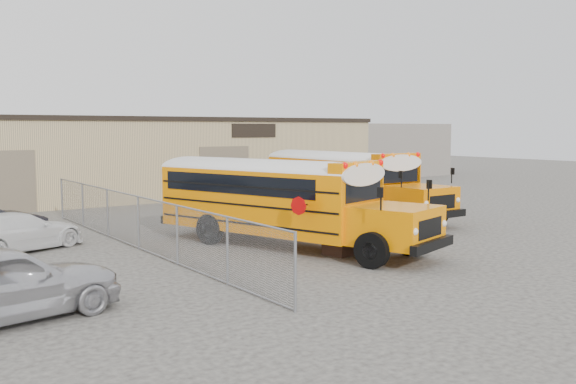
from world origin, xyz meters
TOP-DOWN VIEW (x-y plane):
  - ground at (0.00, 0.00)m, footprint 120.00×120.00m
  - warehouse at (-0.00, 19.99)m, footprint 30.20×10.20m
  - chainlink_fence at (-6.00, 3.00)m, footprint 0.07×18.07m
  - distant_building_right at (24.00, 24.00)m, footprint 10.00×8.00m
  - school_bus_left at (-3.72, 6.79)m, footprint 5.58×10.65m
  - school_bus_right at (4.79, 11.59)m, footprint 3.04×10.40m
  - tarp_bundle at (-1.05, -1.57)m, footprint 1.07×1.02m
  - car_silver at (-11.43, -3.10)m, footprint 5.15×2.77m
  - car_white at (-9.41, 4.93)m, footprint 4.84×3.41m

SIDE VIEW (x-z plane):
  - ground at x=0.00m, z-range 0.00..0.00m
  - car_white at x=-9.41m, z-range 0.00..1.30m
  - tarp_bundle at x=-1.05m, z-range 0.02..1.40m
  - car_silver at x=-11.43m, z-range 0.00..1.66m
  - chainlink_fence at x=-6.00m, z-range 0.00..1.80m
  - school_bus_right at x=4.79m, z-range 0.24..3.25m
  - school_bus_left at x=-3.72m, z-range 0.24..3.28m
  - distant_building_right at x=24.00m, z-range 0.00..4.40m
  - warehouse at x=0.00m, z-range 0.04..4.71m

